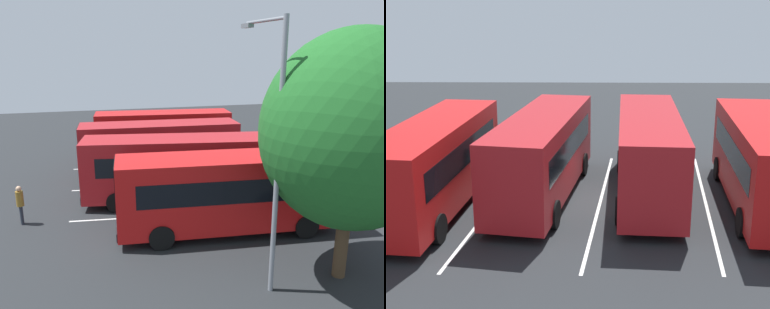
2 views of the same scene
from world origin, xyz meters
TOP-DOWN VIEW (x-y plane):
  - ground_plane at (0.00, 0.00)m, footprint 62.46×62.46m
  - bus_far_left at (-0.28, -6.10)m, footprint 9.61×3.28m
  - bus_center_left at (0.74, -1.93)m, footprint 9.56×2.98m
  - bus_center_right at (0.62, 2.29)m, footprint 9.67×3.86m
  - bus_far_right at (-0.72, 6.23)m, footprint 9.61×3.25m
  - pedestrian at (7.98, 3.16)m, footprint 0.40×0.40m
  - street_lamp at (-0.55, 10.36)m, footprint 0.32×2.75m
  - depot_tree at (-3.22, 10.45)m, footprint 6.05×5.44m
  - lane_stripe_outer_left at (0.00, -4.17)m, footprint 11.95×1.55m
  - lane_stripe_inner_left at (0.00, 0.00)m, footprint 11.95×1.55m
  - lane_stripe_inner_right at (0.00, 4.17)m, footprint 11.95×1.55m

SIDE VIEW (x-z plane):
  - ground_plane at x=0.00m, z-range 0.00..0.00m
  - lane_stripe_outer_left at x=0.00m, z-range 0.00..0.01m
  - lane_stripe_inner_left at x=0.00m, z-range 0.00..0.01m
  - lane_stripe_inner_right at x=0.00m, z-range 0.00..0.01m
  - pedestrian at x=7.98m, z-range 0.17..1.97m
  - bus_far_left at x=-0.28m, z-range 0.16..3.52m
  - bus_center_left at x=0.74m, z-range 0.16..3.52m
  - bus_center_right at x=0.62m, z-range 0.16..3.52m
  - bus_far_right at x=-0.72m, z-range 0.16..3.52m
  - street_lamp at x=-0.55m, z-range 0.63..9.15m
  - depot_tree at x=-3.22m, z-range 0.96..9.26m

